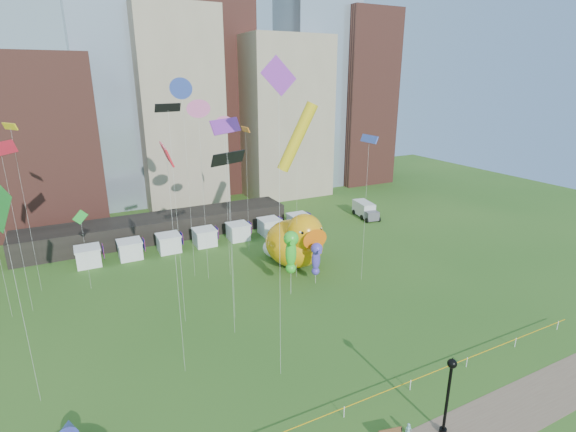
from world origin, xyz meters
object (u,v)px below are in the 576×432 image
big_duck (296,241)px  box_truck (365,210)px  small_duck (277,247)px  seahorse_green (291,249)px  lamppost (449,388)px  toddler (408,429)px  seahorse_purple (316,256)px

big_duck → box_truck: 23.35m
small_duck → box_truck: bearing=-0.5°
seahorse_green → box_truck: 30.39m
big_duck → lamppost: 28.30m
lamppost → toddler: bearing=155.8°
lamppost → box_truck: (23.75, 40.28, -2.30)m
seahorse_purple → lamppost: bearing=-89.4°
box_truck → toddler: box_truck is taller
lamppost → box_truck: lamppost is taller
seahorse_green → box_truck: bearing=58.5°
seahorse_purple → toddler: seahorse_purple is taller
seahorse_purple → lamppost: lamppost is taller
big_duck → small_duck: (-0.97, 3.47, -1.89)m
seahorse_green → seahorse_purple: size_ratio=1.45×
big_duck → lamppost: size_ratio=1.62×
lamppost → box_truck: bearing=59.5°
small_duck → seahorse_purple: (0.62, -8.87, 1.95)m
small_duck → lamppost: bearing=-118.9°
small_duck → seahorse_purple: 9.10m
seahorse_purple → box_truck: 26.85m
toddler → small_duck: bearing=102.8°
big_duck → seahorse_purple: bearing=-94.4°
seahorse_green → seahorse_purple: bearing=34.0°
big_duck → toddler: bearing=-103.5°
big_duck → box_truck: big_duck is taller
seahorse_purple → big_duck: bearing=96.1°
big_duck → seahorse_green: big_duck is taller
seahorse_purple → small_duck: bearing=103.8°
seahorse_purple → toddler: size_ratio=6.00×
seahorse_green → lamppost: size_ratio=1.24×
small_duck → lamppost: (-3.02, -31.49, 2.11)m
seahorse_green → lamppost: (-0.00, -21.75, -1.74)m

